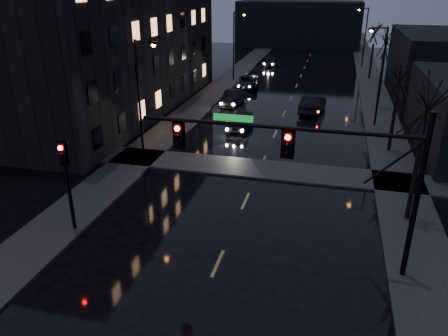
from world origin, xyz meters
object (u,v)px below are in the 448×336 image
Objects in this scene: oncoming_car_c at (248,82)px; oncoming_car_d at (271,61)px; lead_car at (313,104)px; oncoming_car_b at (232,98)px; oncoming_car_a at (240,121)px.

oncoming_car_c is 1.08× the size of oncoming_car_d.
oncoming_car_d is 24.34m from lead_car.
oncoming_car_d is at bearing -64.85° from lead_car.
lead_car is at bearing -1.07° from oncoming_car_b.
oncoming_car_a is 8.56m from lead_car.
oncoming_car_c is at bearing -97.78° from oncoming_car_d.
lead_car is (7.80, -0.80, 0.09)m from oncoming_car_b.
oncoming_car_a reaches higher than oncoming_car_d.
oncoming_car_c is at bearing -39.57° from lead_car.
oncoming_car_c is 14.84m from oncoming_car_d.
oncoming_car_a is 0.98× the size of oncoming_car_b.
lead_car is (7.33, -23.21, 0.14)m from oncoming_car_d.
lead_car reaches higher than oncoming_car_a.
oncoming_car_a is 29.89m from oncoming_car_d.
lead_car is at bearing 49.99° from oncoming_car_a.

